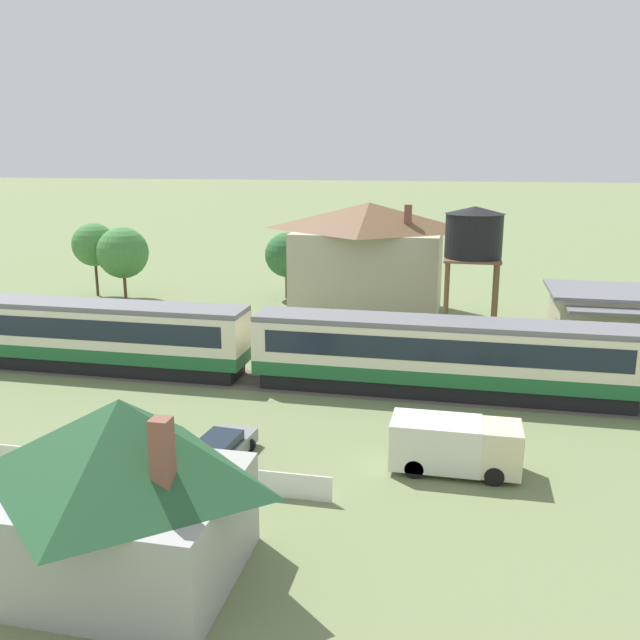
% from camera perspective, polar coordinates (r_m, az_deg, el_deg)
% --- Properties ---
extents(ground_plane, '(600.00, 600.00, 0.00)m').
position_cam_1_polar(ground_plane, '(39.23, 7.02, -5.71)').
color(ground_plane, '#707F51').
extents(passenger_train, '(64.98, 3.09, 4.24)m').
position_cam_1_polar(passenger_train, '(37.91, 10.56, -2.81)').
color(passenger_train, '#1E6033').
rests_on(passenger_train, ground_plane).
extents(railway_track, '(128.99, 3.60, 0.04)m').
position_cam_1_polar(railway_track, '(38.64, 12.57, -6.25)').
color(railway_track, '#665B51').
rests_on(railway_track, ground_plane).
extents(station_house_brown_roof, '(12.60, 9.27, 9.23)m').
position_cam_1_polar(station_house_brown_roof, '(55.90, 4.11, 5.27)').
color(station_house_brown_roof, '#BCB293').
rests_on(station_house_brown_roof, ground_plane).
extents(water_tower, '(4.02, 4.02, 9.65)m').
position_cam_1_polar(water_tower, '(47.02, 12.82, 6.95)').
color(water_tower, brown).
rests_on(water_tower, ground_plane).
extents(cottage_dark_green_roof_2, '(7.23, 6.29, 5.96)m').
position_cam_1_polar(cottage_dark_green_roof_2, '(22.25, -16.07, -13.35)').
color(cottage_dark_green_roof_2, '#9E9E99').
rests_on(cottage_dark_green_roof_2, ground_plane).
extents(parked_car_grey, '(2.38, 4.76, 1.22)m').
position_cam_1_polar(parked_car_grey, '(30.09, -8.48, -10.82)').
color(parked_car_grey, gray).
rests_on(parked_car_grey, ground_plane).
extents(delivery_truck_cream, '(5.38, 2.22, 2.22)m').
position_cam_1_polar(delivery_truck_cream, '(29.41, 11.26, -10.25)').
color(delivery_truck_cream, beige).
rests_on(delivery_truck_cream, ground_plane).
extents(yard_tree_0, '(4.66, 4.66, 6.61)m').
position_cam_1_polar(yard_tree_0, '(64.48, -16.28, 5.46)').
color(yard_tree_0, brown).
rests_on(yard_tree_0, ground_plane).
extents(yard_tree_1, '(4.01, 4.01, 6.85)m').
position_cam_1_polar(yard_tree_1, '(66.52, -18.49, 6.04)').
color(yard_tree_1, '#4C3823').
rests_on(yard_tree_1, ground_plane).
extents(yard_tree_2, '(4.08, 4.08, 6.08)m').
position_cam_1_polar(yard_tree_2, '(62.25, -2.79, 5.48)').
color(yard_tree_2, brown).
rests_on(yard_tree_2, ground_plane).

